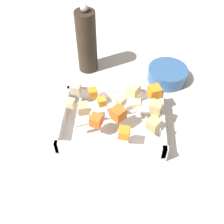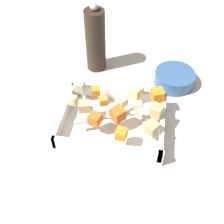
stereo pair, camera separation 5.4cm
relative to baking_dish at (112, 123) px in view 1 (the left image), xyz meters
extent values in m
plane|color=beige|center=(0.00, -0.01, -0.02)|extent=(4.00, 4.00, 0.00)
cube|color=silver|center=(0.00, 0.00, -0.01)|extent=(0.29, 0.21, 0.01)
cube|color=silver|center=(0.00, -0.10, 0.02)|extent=(0.29, 0.01, 0.04)
cube|color=silver|center=(0.00, 0.10, 0.02)|extent=(0.29, 0.01, 0.04)
cube|color=silver|center=(-0.14, 0.00, 0.02)|extent=(0.01, 0.21, 0.04)
cube|color=silver|center=(0.14, 0.00, 0.02)|extent=(0.01, 0.21, 0.04)
cube|color=orange|center=(0.04, 0.04, 0.05)|extent=(0.04, 0.04, 0.03)
cube|color=orange|center=(0.03, -0.04, 0.05)|extent=(0.03, 0.03, 0.02)
cube|color=orange|center=(-0.12, -0.08, 0.05)|extent=(0.04, 0.04, 0.03)
cube|color=orange|center=(-0.02, 0.01, 0.05)|extent=(0.05, 0.05, 0.03)
cube|color=orange|center=(0.06, -0.07, 0.05)|extent=(0.03, 0.03, 0.02)
cube|color=orange|center=(-0.04, 0.07, 0.05)|extent=(0.03, 0.03, 0.03)
cube|color=#E0CC89|center=(-0.02, -0.04, 0.05)|extent=(0.03, 0.03, 0.02)
cube|color=#E0CC89|center=(-0.07, -0.03, 0.05)|extent=(0.02, 0.02, 0.02)
cube|color=tan|center=(-0.11, 0.04, 0.05)|extent=(0.04, 0.04, 0.03)
cube|color=tan|center=(-0.12, -0.02, 0.05)|extent=(0.04, 0.04, 0.03)
cube|color=tan|center=(0.08, 0.00, 0.05)|extent=(0.03, 0.03, 0.03)
cube|color=#E0CC89|center=(0.12, -0.03, 0.05)|extent=(0.03, 0.03, 0.02)
cube|color=#E0CC89|center=(-0.06, -0.08, 0.05)|extent=(0.04, 0.04, 0.03)
cube|color=beige|center=(0.11, -0.08, 0.05)|extent=(0.03, 0.03, 0.03)
ellipsoid|color=silver|center=(-0.10, -0.03, 0.05)|extent=(0.09, 0.07, 0.02)
cube|color=silver|center=(0.01, 0.02, 0.04)|extent=(0.16, 0.07, 0.01)
cylinder|color=#2D2319|center=(0.10, -0.26, 0.09)|extent=(0.06, 0.06, 0.21)
sphere|color=#B7B7BC|center=(0.10, -0.26, 0.20)|extent=(0.02, 0.02, 0.02)
cylinder|color=#33598C|center=(-0.17, -0.21, 0.01)|extent=(0.13, 0.13, 0.05)
camera|label=1|loc=(-0.03, 0.52, 0.62)|focal=46.33mm
camera|label=2|loc=(-0.08, 0.51, 0.62)|focal=46.33mm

